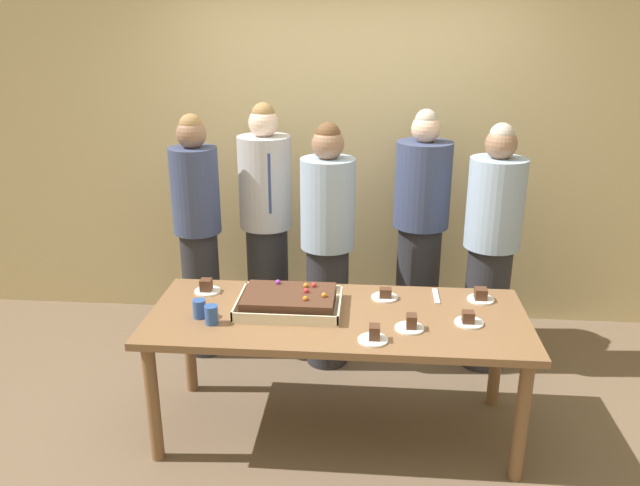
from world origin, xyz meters
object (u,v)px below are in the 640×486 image
Objects in this scene: party_table at (337,328)px; drink_cup_middle at (212,315)px; plated_slice_center_front at (385,295)px; drink_cup_nearest at (199,309)px; plated_slice_near_right at (207,288)px; plated_slice_far_left at (469,320)px; cake_server_utensil at (436,296)px; plated_slice_center_back at (374,336)px; plated_slice_near_left at (410,325)px; person_left_edge_reaching at (198,234)px; person_serving_front at (328,245)px; person_far_right_suit at (491,247)px; person_striped_tie_right at (266,224)px; person_green_shirt_behind at (420,229)px; plated_slice_far_right at (481,296)px; sheet_cake at (289,301)px.

drink_cup_middle is at bearing -165.84° from party_table.
plated_slice_center_front is 1.03m from drink_cup_nearest.
plated_slice_near_right reaches higher than plated_slice_far_left.
plated_slice_center_back is at bearing -122.65° from cake_server_utensil.
plated_slice_far_left is 0.75× the size of cake_server_utensil.
person_left_edge_reaching is at bearing 144.25° from plated_slice_near_left.
person_serving_front reaches higher than cake_server_utensil.
person_far_right_suit reaches higher than person_serving_front.
person_green_shirt_behind is at bearing 77.37° from person_striped_tie_right.
person_striped_tie_right is at bearing 81.54° from drink_cup_nearest.
person_serving_front is (-0.90, 0.52, 0.09)m from plated_slice_far_right.
plated_slice_center_front is (0.52, 0.18, -0.03)m from sheet_cake.
plated_slice_center_front is 1.17m from person_striped_tie_right.
person_left_edge_reaching is (-1.77, 0.59, 0.12)m from plated_slice_far_right.
plated_slice_far_left is 0.09× the size of person_serving_front.
person_serving_front is 0.71m from person_green_shirt_behind.
sheet_cake is at bearing -169.19° from plated_slice_far_right.
person_green_shirt_behind reaches higher than plated_slice_center_front.
person_green_shirt_behind reaches higher than plated_slice_far_right.
person_serving_front is at bearing -29.71° from person_far_right_suit.
plated_slice_near_left is at bearing -2.27° from drink_cup_nearest.
plated_slice_near_left is at bearing 27.00° from person_far_right_suit.
plated_slice_center_front is 0.09× the size of person_green_shirt_behind.
person_far_right_suit reaches higher than plated_slice_far_left.
plated_slice_near_right is 0.09× the size of person_green_shirt_behind.
plated_slice_center_back is 0.09× the size of person_left_edge_reaching.
party_table is 0.81m from plated_slice_near_right.
drink_cup_middle is at bearing -23.38° from person_left_edge_reaching.
person_striped_tie_right reaches higher than plated_slice_near_left.
person_left_edge_reaching reaches higher than sheet_cake.
party_table is 13.53× the size of plated_slice_near_right.
party_table is at bearing 159.90° from plated_slice_near_left.
plated_slice_far_left is 0.09× the size of person_left_edge_reaching.
plated_slice_far_right is 0.09× the size of person_striped_tie_right.
cake_server_utensil is (0.29, 0.05, -0.02)m from plated_slice_center_front.
drink_cup_middle reaches higher than plated_slice_near_left.
party_table is at bearing -138.46° from plated_slice_center_front.
person_striped_tie_right is at bearing 128.11° from plated_slice_near_left.
drink_cup_middle reaches higher than plated_slice_near_right.
plated_slice_near_left reaches higher than plated_slice_far_left.
person_left_edge_reaching is at bearing 108.96° from plated_slice_near_right.
plated_slice_far_left is 1.33m from drink_cup_middle.
plated_slice_far_right is 1.50× the size of drink_cup_middle.
drink_cup_middle is at bearing -17.72° from person_serving_front.
person_far_right_suit is (0.26, 0.87, 0.09)m from plated_slice_far_left.
person_green_shirt_behind reaches higher than person_left_edge_reaching.
person_green_shirt_behind reaches higher than drink_cup_nearest.
person_left_edge_reaching is at bearing -79.59° from person_striped_tie_right.
sheet_cake is 0.55m from plated_slice_center_front.
plated_slice_center_front is at bearing 108.60° from plated_slice_near_left.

